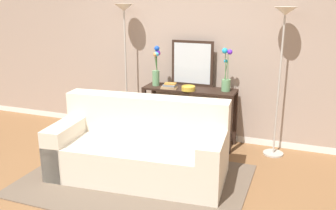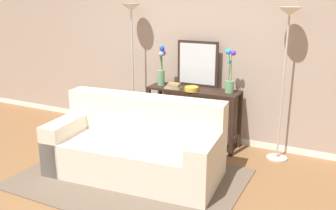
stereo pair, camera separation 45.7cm
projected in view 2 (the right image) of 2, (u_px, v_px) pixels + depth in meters
The scene contains 13 objects.
ground_plane at pixel (107, 205), 3.72m from camera, with size 16.00×16.00×0.02m, color brown.
back_wall at pixel (195, 47), 5.23m from camera, with size 12.00×0.15×2.63m.
area_rug at pixel (130, 178), 4.23m from camera, with size 2.46×1.70×0.01m.
couch at pixel (136, 148), 4.28m from camera, with size 2.02×1.05×0.88m.
console_table at pixel (193, 106), 5.09m from camera, with size 1.26×0.39×0.79m.
floor_lamp_left at pixel (132, 33), 5.25m from camera, with size 0.28×0.28×1.90m.
floor_lamp_right at pixel (287, 42), 4.33m from camera, with size 0.28×0.28×1.88m.
wall_mirror at pixel (197, 64), 5.09m from camera, with size 0.59×0.02×0.63m.
vase_tall_flowers at pixel (162, 67), 5.14m from camera, with size 0.12×0.11×0.56m.
vase_short_flowers at pixel (230, 78), 4.77m from camera, with size 0.13×0.12×0.57m.
fruit_bowl at pixel (192, 89), 4.90m from camera, with size 0.18×0.18×0.06m.
book_stack at pixel (173, 86), 5.02m from camera, with size 0.22×0.15×0.08m.
book_row_under_console at pixel (172, 136), 5.37m from camera, with size 0.37×0.18×0.13m.
Camera 2 is at (2.03, -2.66, 2.00)m, focal length 39.74 mm.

